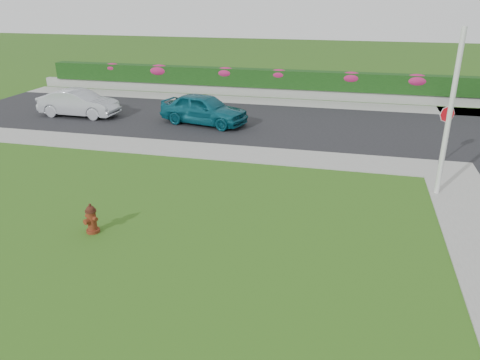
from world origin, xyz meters
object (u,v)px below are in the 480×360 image
(sedan_teal, at_px, (204,109))
(sedan_silver, at_px, (79,103))
(utility_pole, at_px, (449,116))
(fire_hydrant, at_px, (91,219))
(stop_sign, at_px, (446,122))

(sedan_teal, height_order, sedan_silver, sedan_teal)
(sedan_teal, relative_size, utility_pole, 0.84)
(fire_hydrant, relative_size, sedan_teal, 0.19)
(sedan_teal, height_order, stop_sign, stop_sign)
(fire_hydrant, distance_m, sedan_teal, 11.66)
(sedan_silver, bearing_deg, utility_pole, -109.74)
(stop_sign, bearing_deg, sedan_silver, 165.13)
(stop_sign, bearing_deg, sedan_teal, 158.10)
(sedan_silver, distance_m, stop_sign, 18.01)
(sedan_silver, xyz_separation_m, utility_pole, (17.16, -6.48, 1.92))
(fire_hydrant, bearing_deg, stop_sign, 62.15)
(sedan_teal, xyz_separation_m, sedan_silver, (-6.98, -0.04, -0.06))
(utility_pole, relative_size, stop_sign, 2.30)
(fire_hydrant, bearing_deg, sedan_teal, 115.81)
(fire_hydrant, distance_m, utility_pole, 11.19)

